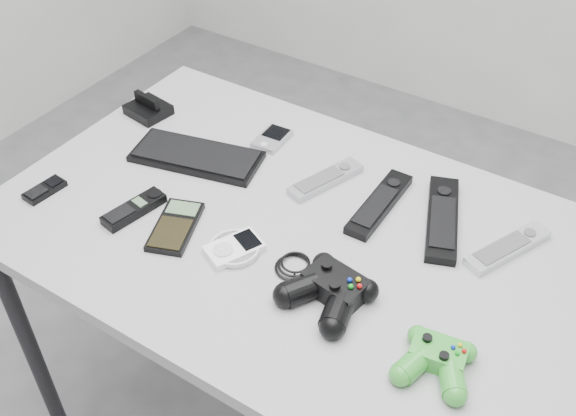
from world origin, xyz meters
The scene contains 15 objects.
floor centered at (0.00, 0.00, 0.00)m, with size 3.50×3.50×0.00m, color slate.
desk centered at (0.07, -0.06, 0.72)m, with size 1.18×0.76×0.79m.
pda_keyboard centered at (-0.23, 0.01, 0.80)m, with size 0.29×0.12×0.02m, color black.
dock_bracket centered at (-0.45, 0.09, 0.82)m, with size 0.09×0.08×0.05m, color black.
pda centered at (-0.13, 0.16, 0.80)m, with size 0.06×0.10×0.02m, color #A5A5AC.
remote_silver_a centered at (0.05, 0.09, 0.80)m, with size 0.04×0.18×0.02m, color #A5A5AC.
remote_black_a centered at (0.19, 0.08, 0.80)m, with size 0.05×0.22×0.02m, color black.
remote_black_b centered at (0.31, 0.11, 0.80)m, with size 0.06×0.25×0.02m, color black.
remote_silver_b centered at (0.45, 0.10, 0.80)m, with size 0.04×0.19×0.02m, color silver.
mobile_phone centered at (-0.43, -0.26, 0.80)m, with size 0.04×0.09×0.02m, color black.
cordless_handset centered at (-0.22, -0.20, 0.80)m, with size 0.04×0.14×0.02m, color black.
calculator centered at (-0.12, -0.20, 0.80)m, with size 0.08×0.15×0.01m, color black.
mp3_player centered at (0.01, -0.18, 0.80)m, with size 0.10×0.11×0.02m, color white.
controller_black centered at (0.22, -0.19, 0.82)m, with size 0.26×0.16×0.05m, color black, non-canonical shape.
controller_green centered at (0.44, -0.22, 0.81)m, with size 0.12×0.13×0.04m, color green, non-canonical shape.
Camera 1 is at (0.59, -0.90, 1.70)m, focal length 42.00 mm.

